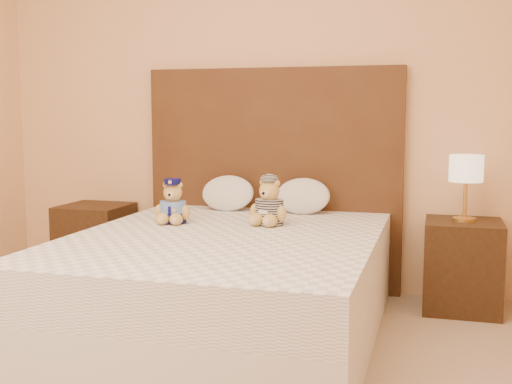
% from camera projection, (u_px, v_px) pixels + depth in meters
% --- Properties ---
extents(bed, '(1.60, 2.00, 0.55)m').
position_uv_depth(bed, '(226.00, 284.00, 3.48)').
color(bed, white).
rests_on(bed, ground).
extents(headboard, '(1.75, 0.08, 1.50)m').
position_uv_depth(headboard, '(272.00, 179.00, 4.38)').
color(headboard, '#4B2F16').
rests_on(headboard, ground).
extents(nightstand_left, '(0.45, 0.45, 0.55)m').
position_uv_depth(nightstand_left, '(96.00, 243.00, 4.58)').
color(nightstand_left, '#3A2112').
rests_on(nightstand_left, ground).
extents(nightstand_right, '(0.45, 0.45, 0.55)m').
position_uv_depth(nightstand_right, '(462.00, 266.00, 3.90)').
color(nightstand_right, '#3A2112').
rests_on(nightstand_right, ground).
extents(lamp, '(0.20, 0.20, 0.40)m').
position_uv_depth(lamp, '(466.00, 172.00, 3.83)').
color(lamp, gold).
rests_on(lamp, nightstand_right).
extents(teddy_police, '(0.25, 0.24, 0.26)m').
position_uv_depth(teddy_police, '(173.00, 201.00, 3.78)').
color(teddy_police, tan).
rests_on(teddy_police, bed).
extents(teddy_prisoner, '(0.29, 0.28, 0.27)m').
position_uv_depth(teddy_prisoner, '(269.00, 201.00, 3.73)').
color(teddy_prisoner, tan).
rests_on(teddy_prisoner, bed).
extents(pillow_left, '(0.36, 0.23, 0.25)m').
position_uv_depth(pillow_left, '(228.00, 191.00, 4.29)').
color(pillow_left, white).
rests_on(pillow_left, bed).
extents(pillow_right, '(0.35, 0.23, 0.25)m').
position_uv_depth(pillow_right, '(303.00, 194.00, 4.15)').
color(pillow_right, white).
rests_on(pillow_right, bed).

